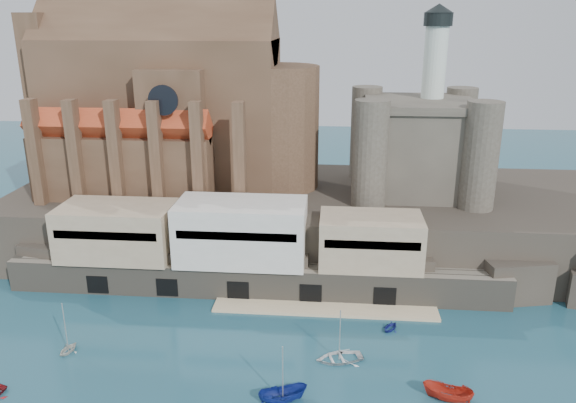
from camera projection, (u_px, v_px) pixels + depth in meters
The scene contains 10 objects.
ground at pixel (301, 395), 58.42m from camera, with size 300.00×300.00×0.00m, color #1A4657.
promontory at pixel (316, 220), 94.11m from camera, with size 100.00×36.00×10.00m.
quay at pixel (240, 250), 79.16m from camera, with size 70.00×12.00×13.05m.
church at pixel (174, 113), 93.00m from camera, with size 47.00×25.93×30.51m.
castle_keep at pixel (418, 141), 90.16m from camera, with size 21.20×21.20×29.30m.
boat_2 at pixel (283, 401), 57.51m from camera, with size 1.92×1.97×5.11m, color navy.
boat_4 at pixel (69, 352), 65.86m from camera, with size 2.50×1.53×2.90m, color beige.
boat_5 at pixel (447, 399), 57.69m from camera, with size 1.94×1.99×5.16m, color red.
boat_6 at pixel (339, 360), 64.37m from camera, with size 3.90×1.13×5.46m, color white.
boat_7 at pixel (390, 329), 70.55m from camera, with size 2.38×1.45×2.76m, color navy.
Camera 1 is at (2.86, -49.03, 37.53)m, focal length 35.00 mm.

